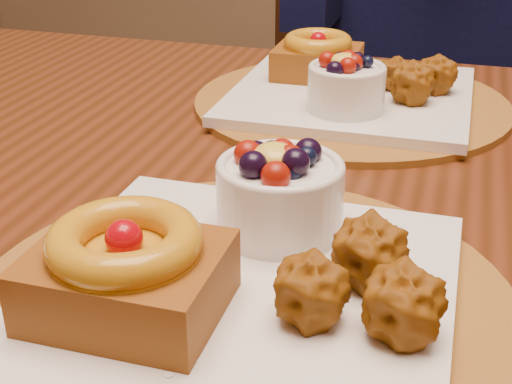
# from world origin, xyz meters

# --- Properties ---
(dining_table) EXTENTS (1.60, 0.90, 0.76)m
(dining_table) POSITION_xyz_m (0.02, -0.08, 0.68)
(dining_table) COLOR #3E1C0B
(dining_table) RESTS_ON ground
(place_setting_near) EXTENTS (0.38, 0.38, 0.09)m
(place_setting_near) POSITION_xyz_m (0.02, -0.30, 0.78)
(place_setting_near) COLOR brown
(place_setting_near) RESTS_ON dining_table
(place_setting_far) EXTENTS (0.38, 0.38, 0.08)m
(place_setting_far) POSITION_xyz_m (0.02, 0.13, 0.78)
(place_setting_far) COLOR brown
(place_setting_far) RESTS_ON dining_table
(chair_far) EXTENTS (0.60, 0.60, 1.00)m
(chair_far) POSITION_xyz_m (-0.12, 0.86, 0.56)
(chair_far) COLOR black
(chair_far) RESTS_ON ground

